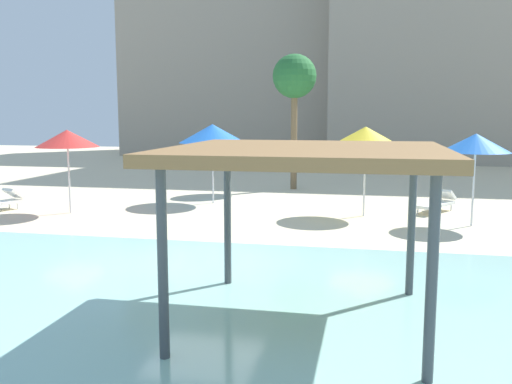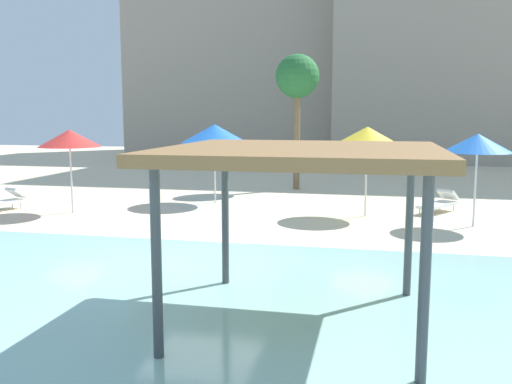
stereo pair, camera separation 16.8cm
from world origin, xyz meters
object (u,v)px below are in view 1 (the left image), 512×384
(beach_umbrella_yellow_2, at_px, (366,136))
(shade_pavilion, at_px, (307,159))
(beach_umbrella_blue_3, at_px, (476,143))
(beach_umbrella_red_6, at_px, (67,139))
(beach_umbrella_blue_5, at_px, (212,134))
(lounge_chair_3, at_px, (437,202))
(palm_tree_1, at_px, (294,79))

(beach_umbrella_yellow_2, bearing_deg, shade_pavilion, -94.61)
(beach_umbrella_yellow_2, relative_size, beach_umbrella_blue_3, 1.06)
(beach_umbrella_yellow_2, bearing_deg, beach_umbrella_red_6, -171.60)
(beach_umbrella_blue_5, height_order, lounge_chair_3, beach_umbrella_blue_5)
(shade_pavilion, distance_m, lounge_chair_3, 11.72)
(shade_pavilion, height_order, beach_umbrella_red_6, shade_pavilion)
(palm_tree_1, bearing_deg, shade_pavilion, -81.53)
(shade_pavilion, xyz_separation_m, beach_umbrella_blue_5, (-4.76, 11.29, -0.05))
(beach_umbrella_yellow_2, relative_size, palm_tree_1, 0.50)
(shade_pavilion, bearing_deg, beach_umbrella_yellow_2, 85.39)
(palm_tree_1, bearing_deg, beach_umbrella_red_6, -131.17)
(shade_pavilion, bearing_deg, lounge_chair_3, 73.67)
(lounge_chair_3, bearing_deg, shade_pavilion, 16.58)
(beach_umbrella_blue_3, xyz_separation_m, lounge_chair_3, (-0.72, 2.31, -2.13))
(beach_umbrella_yellow_2, bearing_deg, lounge_chair_3, 27.81)
(beach_umbrella_yellow_2, relative_size, beach_umbrella_red_6, 1.04)
(beach_umbrella_blue_3, height_order, beach_umbrella_red_6, beach_umbrella_red_6)
(beach_umbrella_blue_5, bearing_deg, shade_pavilion, -67.15)
(beach_umbrella_red_6, bearing_deg, lounge_chair_3, 12.65)
(shade_pavilion, bearing_deg, beach_umbrella_red_6, 136.92)
(beach_umbrella_blue_5, bearing_deg, beach_umbrella_yellow_2, -15.70)
(shade_pavilion, bearing_deg, beach_umbrella_blue_3, 65.60)
(beach_umbrella_yellow_2, relative_size, lounge_chair_3, 1.51)
(beach_umbrella_blue_3, bearing_deg, lounge_chair_3, 107.36)
(shade_pavilion, height_order, palm_tree_1, palm_tree_1)
(palm_tree_1, bearing_deg, beach_umbrella_yellow_2, -62.59)
(beach_umbrella_blue_5, relative_size, lounge_chair_3, 1.53)
(beach_umbrella_yellow_2, distance_m, lounge_chair_3, 3.57)
(beach_umbrella_yellow_2, xyz_separation_m, beach_umbrella_blue_5, (-5.54, 1.56, -0.01))
(shade_pavilion, xyz_separation_m, beach_umbrella_yellow_2, (0.79, 9.74, -0.04))
(shade_pavilion, height_order, beach_umbrella_blue_5, beach_umbrella_blue_5)
(shade_pavilion, distance_m, palm_tree_1, 16.10)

